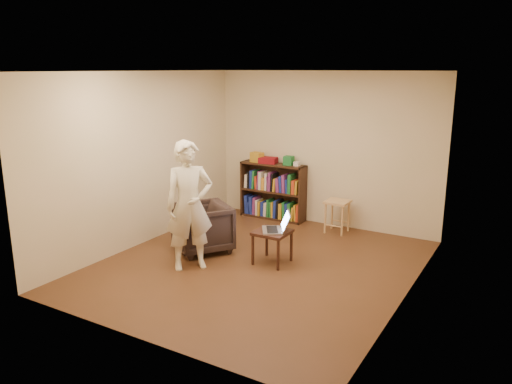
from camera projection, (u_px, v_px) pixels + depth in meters
The scene contains 15 objects.
floor at pixel (257, 265), 6.86m from camera, with size 4.50×4.50×0.00m, color #4F3019.
ceiling at pixel (257, 71), 6.23m from camera, with size 4.50×4.50×0.00m, color white.
wall_back at pixel (324, 149), 8.43m from camera, with size 4.00×4.00×0.00m, color beige.
wall_left at pixel (143, 159), 7.52m from camera, with size 4.50×4.50×0.00m, color beige.
wall_right at pixel (412, 192), 5.56m from camera, with size 4.50×4.50×0.00m, color beige.
bookshelf at pixel (273, 194), 8.94m from camera, with size 1.20×0.30×1.00m.
box_yellow at pixel (257, 157), 8.91m from camera, with size 0.21×0.16×0.17m, color gold.
red_cloth at pixel (268, 160), 8.82m from camera, with size 0.31×0.22×0.10m, color maroon.
box_green at pixel (289, 161), 8.65m from camera, with size 0.15×0.15×0.15m, color #1D6F31.
box_white at pixel (297, 164), 8.57m from camera, with size 0.09×0.09×0.07m, color silver.
stool at pixel (337, 207), 8.15m from camera, with size 0.37×0.37×0.54m.
armchair at pixel (202, 228), 7.34m from camera, with size 0.76×0.78×0.71m, color black.
side_table at pixel (272, 236), 6.87m from camera, with size 0.45×0.45×0.46m.
laptop at pixel (277, 227), 6.83m from camera, with size 0.52×0.52×0.27m.
person at pixel (189, 206), 6.59m from camera, with size 0.63×0.42×1.74m, color beige.
Camera 1 is at (3.22, -5.54, 2.64)m, focal length 35.00 mm.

